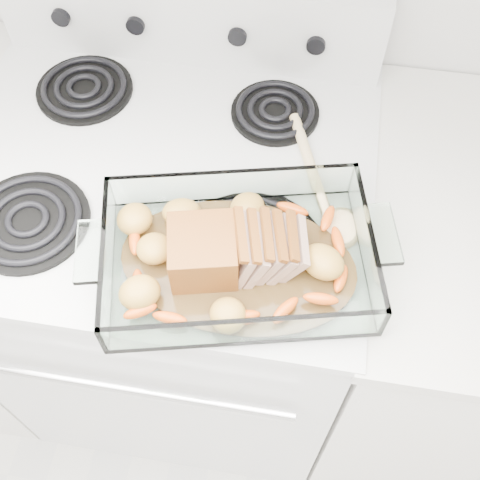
% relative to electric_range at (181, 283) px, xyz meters
% --- Properties ---
extents(electric_range, '(0.78, 0.70, 1.12)m').
position_rel_electric_range_xyz_m(electric_range, '(0.00, 0.00, 0.00)').
color(electric_range, silver).
rests_on(electric_range, ground).
extents(counter_right, '(0.58, 0.68, 0.93)m').
position_rel_electric_range_xyz_m(counter_right, '(0.66, -0.00, -0.02)').
color(counter_right, white).
rests_on(counter_right, ground).
extents(baking_dish, '(0.41, 0.27, 0.08)m').
position_rel_electric_range_xyz_m(baking_dish, '(0.18, -0.19, 0.48)').
color(baking_dish, white).
rests_on(baking_dish, electric_range).
extents(pork_roast, '(0.21, 0.10, 0.08)m').
position_rel_electric_range_xyz_m(pork_roast, '(0.16, -0.19, 0.51)').
color(pork_roast, '#612D12').
rests_on(pork_roast, baking_dish).
extents(roast_vegetables, '(0.36, 0.20, 0.04)m').
position_rel_electric_range_xyz_m(roast_vegetables, '(0.17, -0.15, 0.49)').
color(roast_vegetables, '#E45719').
rests_on(roast_vegetables, baking_dish).
extents(wooden_spoon, '(0.15, 0.29, 0.02)m').
position_rel_electric_range_xyz_m(wooden_spoon, '(0.31, -0.04, 0.46)').
color(wooden_spoon, beige).
rests_on(wooden_spoon, electric_range).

